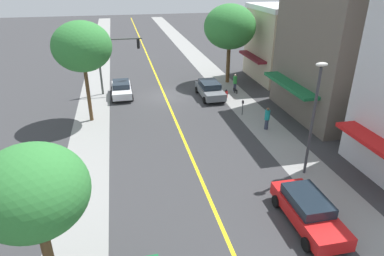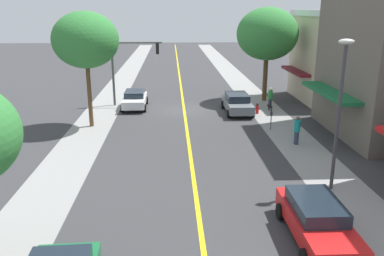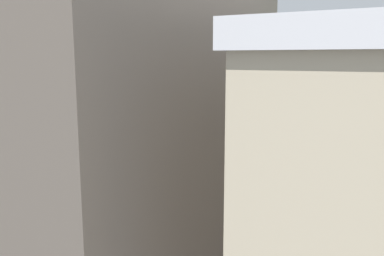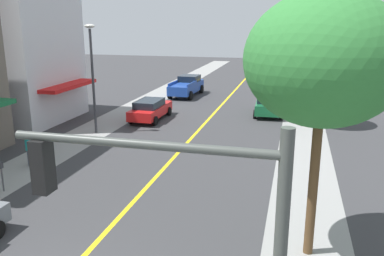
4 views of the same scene
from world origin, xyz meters
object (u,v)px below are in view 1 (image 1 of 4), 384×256
Objects in this scene: street_tree_left_far at (33,192)px; white_sedan_right_curb at (122,89)px; street_lamp at (314,109)px; small_dog at (235,90)px; street_tree_right_corner at (82,47)px; fire_hydrant at (226,93)px; street_tree_left_near at (230,27)px; parking_meter at (243,106)px; traffic_light_mast at (113,55)px; pedestrian_teal_shirt at (267,118)px; red_sedan_left_curb at (308,210)px; grey_sedan_left_curb at (210,89)px; pedestrian_green_shirt at (235,82)px.

street_tree_left_far is 22.48m from white_sedan_right_curb.
white_sedan_right_curb is at bearing -98.28° from street_tree_left_far.
small_dog is (-0.72, -14.96, -3.87)m from street_lamp.
street_tree_right_corner is 17.21m from street_lamp.
fire_hydrant is 10.21m from white_sedan_right_curb.
street_tree_left_near is at bearing -30.27° from small_dog.
fire_hydrant is at bearing -90.23° from parking_meter.
traffic_light_mast reaches higher than pedestrian_teal_shirt.
street_tree_right_corner is 4.43× the size of pedestrian_teal_shirt.
street_tree_left_near reaches higher than white_sedan_right_curb.
red_sedan_left_curb is (1.66, 13.61, -0.08)m from parking_meter.
grey_sedan_left_curb is (-10.97, -3.37, -5.21)m from street_tree_right_corner.
street_tree_left_far reaches higher than traffic_light_mast.
pedestrian_green_shirt is at bearing 111.97° from grey_sedan_left_curb.
parking_meter is at bearing -86.66° from street_lamp.
red_sedan_left_curb is 2.66× the size of pedestrian_teal_shirt.
grey_sedan_left_curb is at bearing -73.05° from parking_meter.
pedestrian_green_shirt is at bearing 85.65° from white_sedan_right_curb.
small_dog is (-2.93, -19.12, -0.47)m from red_sedan_left_curb.
red_sedan_left_curb is 20.08m from pedestrian_green_shirt.
grey_sedan_left_curb reaches higher than white_sedan_right_curb.
street_tree_left_near reaches higher than parking_meter.
white_sedan_right_curb is at bearing -14.24° from fire_hydrant.
pedestrian_teal_shirt is (-11.22, 11.20, -2.89)m from traffic_light_mast.
street_tree_left_near is 9.65× the size of fire_hydrant.
traffic_light_mast is at bearing -110.16° from grey_sedan_left_curb.
pedestrian_teal_shirt is 9.32m from pedestrian_green_shirt.
pedestrian_teal_shirt is at bearing 112.09° from pedestrian_green_shirt.
street_tree_right_corner is 16.60m from street_tree_left_far.
small_dog is at bearing 82.83° from pedestrian_teal_shirt.
pedestrian_green_shirt reaches higher than parking_meter.
pedestrian_teal_shirt reaches higher than grey_sedan_left_curb.
street_tree_left_far reaches higher than small_dog.
pedestrian_green_shirt is at bearing -161.72° from street_tree_right_corner.
pedestrian_teal_shirt is 8.62m from small_dog.
parking_meter is (1.65, 9.32, -5.05)m from street_tree_left_near.
red_sedan_left_curb is at bearing 21.46° from white_sedan_right_curb.
street_tree_left_far reaches higher than red_sedan_left_curb.
traffic_light_mast is at bearing 16.63° from pedestrian_green_shirt.
street_tree_left_far is (14.72, 24.21, -1.43)m from street_tree_left_near.
red_sedan_left_curb is at bearing 83.03° from parking_meter.
grey_sedan_left_curb reaches higher than small_dog.
pedestrian_green_shirt is (-14.51, -21.12, -3.55)m from street_tree_left_far.
street_tree_left_near is 6.28× the size of parking_meter.
street_tree_left_near is 1.20× the size of street_lamp.
pedestrian_teal_shirt is (-0.84, 3.07, 0.07)m from parking_meter.
street_tree_left_near reaches higher than traffic_light_mast.
fire_hydrant is 1.59m from small_dog.
pedestrian_teal_shirt reaches higher than pedestrian_green_shirt.
parking_meter is 0.28× the size of red_sedan_left_curb.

